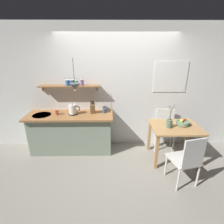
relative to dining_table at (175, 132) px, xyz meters
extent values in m
plane|color=gray|center=(-1.16, 0.03, -0.63)|extent=(14.00, 14.00, 0.00)
cube|color=white|center=(-0.96, 0.68, 0.72)|extent=(6.80, 0.10, 2.70)
cube|color=white|center=(0.00, 0.62, 0.99)|extent=(0.71, 0.01, 0.66)
cube|color=silver|center=(0.00, 0.63, 0.99)|extent=(0.65, 0.01, 0.60)
cube|color=gray|center=(-2.16, 0.35, -0.20)|extent=(1.74, 0.52, 0.84)
cube|color=#9E6B3D|center=(-2.16, 0.33, 0.24)|extent=(1.83, 0.63, 0.04)
cylinder|color=#B7BABF|center=(-2.74, 0.31, 0.25)|extent=(0.38, 0.38, 0.01)
cube|color=brown|center=(-2.16, 0.52, 0.82)|extent=(1.27, 0.18, 0.02)
cube|color=#99754C|center=(-2.75, 0.60, 0.76)|extent=(0.02, 0.06, 0.12)
cube|color=#99754C|center=(-1.58, 0.60, 0.76)|extent=(0.02, 0.06, 0.12)
cylinder|color=#3366A3|center=(-2.18, 0.52, 0.89)|extent=(0.09, 0.09, 0.11)
cylinder|color=silver|center=(-2.18, 0.52, 0.95)|extent=(0.10, 0.10, 0.01)
cylinder|color=#3366A3|center=(-2.09, 0.52, 0.89)|extent=(0.10, 0.10, 0.11)
cylinder|color=silver|center=(-2.09, 0.52, 0.95)|extent=(0.11, 0.11, 0.01)
cylinder|color=#388E56|center=(-2.00, 0.52, 0.88)|extent=(0.07, 0.07, 0.10)
cylinder|color=silver|center=(-2.00, 0.52, 0.94)|extent=(0.08, 0.08, 0.01)
cylinder|color=#7F5689|center=(-1.88, 0.52, 0.89)|extent=(0.07, 0.07, 0.12)
cylinder|color=silver|center=(-1.88, 0.52, 0.96)|extent=(0.07, 0.07, 0.01)
cube|color=tan|center=(0.00, 0.00, 0.11)|extent=(0.95, 0.74, 0.03)
cube|color=tan|center=(-0.43, -0.32, -0.27)|extent=(0.06, 0.06, 0.72)
cube|color=tan|center=(0.43, -0.32, -0.27)|extent=(0.06, 0.06, 0.72)
cube|color=tan|center=(-0.43, 0.32, -0.27)|extent=(0.06, 0.06, 0.72)
cube|color=tan|center=(0.43, 0.32, -0.27)|extent=(0.06, 0.06, 0.72)
cube|color=silver|center=(-0.07, -0.66, -0.18)|extent=(0.52, 0.53, 0.03)
cube|color=silver|center=(-0.02, -0.86, 0.08)|extent=(0.37, 0.12, 0.49)
cylinder|color=silver|center=(0.06, -0.43, -0.41)|extent=(0.03, 0.03, 0.43)
cylinder|color=silver|center=(-0.30, -0.52, -0.41)|extent=(0.03, 0.03, 0.43)
cylinder|color=silver|center=(0.15, -0.80, -0.41)|extent=(0.03, 0.03, 0.43)
cylinder|color=silver|center=(-0.21, -0.89, -0.41)|extent=(0.03, 0.03, 0.43)
cube|color=silver|center=(-0.07, 0.37, -0.20)|extent=(0.52, 0.50, 0.03)
cube|color=silver|center=(-0.03, 0.56, 0.05)|extent=(0.38, 0.11, 0.47)
cylinder|color=silver|center=(-0.30, 0.24, -0.42)|extent=(0.03, 0.03, 0.41)
cylinder|color=silver|center=(0.07, 0.15, -0.42)|extent=(0.03, 0.03, 0.41)
cylinder|color=silver|center=(-0.22, 0.58, -0.42)|extent=(0.03, 0.03, 0.41)
cylinder|color=silver|center=(0.15, 0.50, -0.42)|extent=(0.03, 0.03, 0.41)
cylinder|color=slate|center=(0.16, 0.06, 0.13)|extent=(0.12, 0.12, 0.01)
cylinder|color=slate|center=(0.16, 0.06, 0.17)|extent=(0.26, 0.26, 0.07)
ellipsoid|color=yellow|center=(0.13, 0.06, 0.22)|extent=(0.10, 0.15, 0.04)
sphere|color=red|center=(0.18, 0.08, 0.23)|extent=(0.06, 0.06, 0.06)
sphere|color=#8EA84C|center=(0.20, 0.10, 0.23)|extent=(0.06, 0.06, 0.06)
cylinder|color=#567056|center=(-0.15, -0.04, 0.20)|extent=(0.12, 0.12, 0.16)
cylinder|color=brown|center=(-0.16, -0.04, 0.43)|extent=(0.06, 0.02, 0.30)
cylinder|color=brown|center=(-0.15, -0.05, 0.40)|extent=(0.01, 0.02, 0.24)
cylinder|color=brown|center=(-0.14, -0.05, 0.45)|extent=(0.08, 0.02, 0.32)
cylinder|color=black|center=(-2.08, 0.33, 0.27)|extent=(0.18, 0.18, 0.02)
cylinder|color=white|center=(-2.08, 0.33, 0.37)|extent=(0.16, 0.16, 0.20)
sphere|color=black|center=(-2.08, 0.33, 0.49)|extent=(0.02, 0.02, 0.02)
cone|color=white|center=(-2.18, 0.33, 0.41)|extent=(0.04, 0.04, 0.04)
torus|color=black|center=(-2.00, 0.33, 0.38)|extent=(0.13, 0.02, 0.13)
cube|color=brown|center=(-1.67, 0.40, 0.36)|extent=(0.09, 0.15, 0.22)
cylinder|color=black|center=(-1.70, 0.37, 0.51)|extent=(0.02, 0.03, 0.08)
cylinder|color=black|center=(-1.67, 0.37, 0.51)|extent=(0.02, 0.03, 0.08)
cylinder|color=black|center=(-1.65, 0.37, 0.51)|extent=(0.02, 0.03, 0.08)
cylinder|color=#C6664C|center=(-2.42, 0.31, 0.31)|extent=(0.08, 0.08, 0.11)
torus|color=#C6664C|center=(-2.38, 0.31, 0.31)|extent=(0.07, 0.01, 0.07)
cylinder|color=#3D5B89|center=(-1.43, 0.42, 0.31)|extent=(0.08, 0.08, 0.10)
torus|color=#3D5B89|center=(-1.38, 0.42, 0.31)|extent=(0.07, 0.01, 0.07)
cylinder|color=black|center=(-1.98, 0.21, 1.18)|extent=(0.01, 0.01, 0.47)
cone|color=#4C5156|center=(-1.98, 0.21, 0.87)|extent=(0.20, 0.20, 0.15)
sphere|color=white|center=(-1.98, 0.21, 0.82)|extent=(0.04, 0.04, 0.04)
camera|label=1|loc=(-1.31, -3.06, 1.62)|focal=27.63mm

